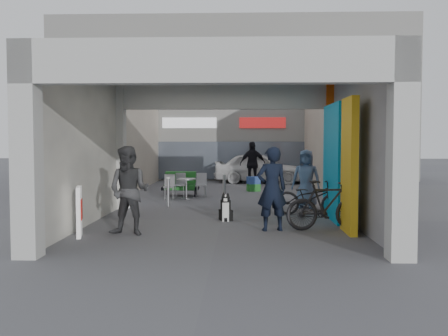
{
  "coord_description": "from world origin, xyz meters",
  "views": [
    {
      "loc": [
        0.46,
        -11.94,
        1.89
      ],
      "look_at": [
        0.03,
        1.0,
        1.21
      ],
      "focal_mm": 40.0,
      "sensor_mm": 36.0,
      "label": 1
    }
  ],
  "objects_px": {
    "man_with_dog": "(272,189)",
    "man_elderly": "(306,179)",
    "cafe_set": "(184,189)",
    "bicycle_rear": "(327,205)",
    "white_van": "(259,168)",
    "border_collie": "(226,210)",
    "man_back_turned": "(129,191)",
    "man_crates": "(253,164)",
    "produce_stand": "(180,186)",
    "bicycle_front": "(310,198)"
  },
  "relations": [
    {
      "from": "man_crates",
      "to": "bicycle_rear",
      "type": "distance_m",
      "value": 10.7
    },
    {
      "from": "white_van",
      "to": "border_collie",
      "type": "bearing_deg",
      "value": 178.69
    },
    {
      "from": "cafe_set",
      "to": "bicycle_rear",
      "type": "height_order",
      "value": "bicycle_rear"
    },
    {
      "from": "produce_stand",
      "to": "man_with_dog",
      "type": "distance_m",
      "value": 7.35
    },
    {
      "from": "border_collie",
      "to": "man_crates",
      "type": "distance_m",
      "value": 9.53
    },
    {
      "from": "man_crates",
      "to": "white_van",
      "type": "height_order",
      "value": "man_crates"
    },
    {
      "from": "cafe_set",
      "to": "bicycle_rear",
      "type": "bearing_deg",
      "value": -57.99
    },
    {
      "from": "bicycle_rear",
      "to": "man_crates",
      "type": "bearing_deg",
      "value": -2.95
    },
    {
      "from": "bicycle_front",
      "to": "border_collie",
      "type": "bearing_deg",
      "value": 136.83
    },
    {
      "from": "produce_stand",
      "to": "bicycle_rear",
      "type": "bearing_deg",
      "value": -39.3
    },
    {
      "from": "produce_stand",
      "to": "man_elderly",
      "type": "relative_size",
      "value": 0.76
    },
    {
      "from": "produce_stand",
      "to": "border_collie",
      "type": "xyz_separation_m",
      "value": [
        1.75,
        -5.52,
        -0.06
      ]
    },
    {
      "from": "cafe_set",
      "to": "bicycle_rear",
      "type": "relative_size",
      "value": 0.76
    },
    {
      "from": "man_elderly",
      "to": "bicycle_front",
      "type": "distance_m",
      "value": 1.67
    },
    {
      "from": "border_collie",
      "to": "bicycle_front",
      "type": "distance_m",
      "value": 2.28
    },
    {
      "from": "produce_stand",
      "to": "bicycle_front",
      "type": "xyz_separation_m",
      "value": [
        3.87,
        -4.69,
        0.14
      ]
    },
    {
      "from": "man_crates",
      "to": "produce_stand",
      "type": "bearing_deg",
      "value": 48.06
    },
    {
      "from": "man_with_dog",
      "to": "man_elderly",
      "type": "height_order",
      "value": "man_with_dog"
    },
    {
      "from": "border_collie",
      "to": "man_back_turned",
      "type": "height_order",
      "value": "man_back_turned"
    },
    {
      "from": "produce_stand",
      "to": "man_crates",
      "type": "bearing_deg",
      "value": 76.41
    },
    {
      "from": "produce_stand",
      "to": "man_back_turned",
      "type": "relative_size",
      "value": 0.71
    },
    {
      "from": "border_collie",
      "to": "man_with_dog",
      "type": "bearing_deg",
      "value": -70.99
    },
    {
      "from": "cafe_set",
      "to": "man_back_turned",
      "type": "relative_size",
      "value": 0.75
    },
    {
      "from": "border_collie",
      "to": "bicycle_rear",
      "type": "relative_size",
      "value": 0.39
    },
    {
      "from": "cafe_set",
      "to": "man_with_dog",
      "type": "bearing_deg",
      "value": -67.25
    },
    {
      "from": "man_with_dog",
      "to": "man_elderly",
      "type": "distance_m",
      "value": 3.91
    },
    {
      "from": "produce_stand",
      "to": "white_van",
      "type": "distance_m",
      "value": 6.34
    },
    {
      "from": "man_with_dog",
      "to": "man_elderly",
      "type": "bearing_deg",
      "value": -119.69
    },
    {
      "from": "cafe_set",
      "to": "man_crates",
      "type": "xyz_separation_m",
      "value": [
        2.42,
        4.62,
        0.66
      ]
    },
    {
      "from": "border_collie",
      "to": "bicycle_rear",
      "type": "xyz_separation_m",
      "value": [
        2.2,
        -1.15,
        0.26
      ]
    },
    {
      "from": "man_with_dog",
      "to": "man_elderly",
      "type": "relative_size",
      "value": 1.07
    },
    {
      "from": "man_elderly",
      "to": "man_crates",
      "type": "relative_size",
      "value": 0.88
    },
    {
      "from": "man_crates",
      "to": "bicycle_rear",
      "type": "bearing_deg",
      "value": 88.81
    },
    {
      "from": "border_collie",
      "to": "man_with_dog",
      "type": "height_order",
      "value": "man_with_dog"
    },
    {
      "from": "man_back_turned",
      "to": "bicycle_front",
      "type": "xyz_separation_m",
      "value": [
        4.02,
        2.68,
        -0.43
      ]
    },
    {
      "from": "man_with_dog",
      "to": "man_crates",
      "type": "xyz_separation_m",
      "value": [
        -0.14,
        10.74,
        0.06
      ]
    },
    {
      "from": "man_back_turned",
      "to": "man_crates",
      "type": "relative_size",
      "value": 0.95
    },
    {
      "from": "produce_stand",
      "to": "man_crates",
      "type": "height_order",
      "value": "man_crates"
    },
    {
      "from": "produce_stand",
      "to": "man_back_turned",
      "type": "xyz_separation_m",
      "value": [
        -0.15,
        -7.37,
        0.57
      ]
    },
    {
      "from": "man_with_dog",
      "to": "bicycle_rear",
      "type": "height_order",
      "value": "man_with_dog"
    },
    {
      "from": "man_back_turned",
      "to": "bicycle_rear",
      "type": "distance_m",
      "value": 4.17
    },
    {
      "from": "man_elderly",
      "to": "man_crates",
      "type": "height_order",
      "value": "man_crates"
    },
    {
      "from": "man_crates",
      "to": "white_van",
      "type": "bearing_deg",
      "value": -109.86
    },
    {
      "from": "bicycle_front",
      "to": "white_van",
      "type": "distance_m",
      "value": 10.33
    },
    {
      "from": "man_with_dog",
      "to": "white_van",
      "type": "xyz_separation_m",
      "value": [
        0.19,
        12.38,
        -0.2
      ]
    },
    {
      "from": "border_collie",
      "to": "man_back_turned",
      "type": "distance_m",
      "value": 2.73
    },
    {
      "from": "cafe_set",
      "to": "man_elderly",
      "type": "bearing_deg",
      "value": -32.43
    },
    {
      "from": "white_van",
      "to": "cafe_set",
      "type": "bearing_deg",
      "value": 161.15
    },
    {
      "from": "man_elderly",
      "to": "man_crates",
      "type": "bearing_deg",
      "value": 115.8
    },
    {
      "from": "border_collie",
      "to": "man_elderly",
      "type": "distance_m",
      "value": 3.35
    }
  ]
}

